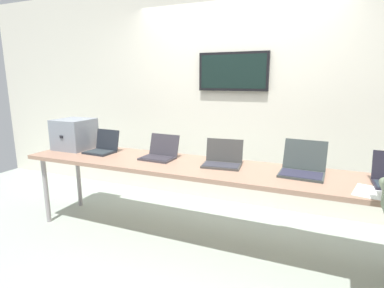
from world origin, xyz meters
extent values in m
cube|color=#99A599|center=(0.00, 0.00, -0.02)|extent=(8.00, 8.00, 0.04)
cube|color=silver|center=(0.00, 1.13, 1.39)|extent=(8.00, 0.06, 2.78)
cube|color=black|center=(0.01, 1.08, 1.68)|extent=(0.85, 0.05, 0.46)
cube|color=black|center=(0.01, 1.06, 1.68)|extent=(0.79, 0.02, 0.40)
cube|color=#9C745E|center=(0.00, 0.00, 0.77)|extent=(3.68, 0.70, 0.04)
cylinder|color=gray|center=(-1.74, -0.25, 0.38)|extent=(0.05, 0.05, 0.75)
cylinder|color=gray|center=(-1.74, 0.25, 0.38)|extent=(0.05, 0.05, 0.75)
cube|color=gray|center=(-1.60, 0.10, 0.97)|extent=(0.38, 0.39, 0.35)
cube|color=black|center=(-1.60, -0.10, 0.97)|extent=(0.04, 0.01, 0.03)
cube|color=#20252C|center=(-1.19, 0.02, 0.80)|extent=(0.32, 0.24, 0.02)
cube|color=#2B3337|center=(-1.19, 0.01, 0.81)|extent=(0.29, 0.19, 0.00)
cube|color=#20252C|center=(-1.18, 0.16, 0.92)|extent=(0.31, 0.07, 0.22)
cube|color=navy|center=(-1.18, 0.16, 0.92)|extent=(0.28, 0.06, 0.19)
cube|color=#37343A|center=(-0.47, 0.03, 0.80)|extent=(0.34, 0.24, 0.02)
cube|color=#2D2A32|center=(-0.47, 0.02, 0.81)|extent=(0.31, 0.19, 0.00)
cube|color=#37343A|center=(-0.47, 0.17, 0.92)|extent=(0.33, 0.09, 0.21)
cube|color=black|center=(-0.47, 0.18, 0.92)|extent=(0.31, 0.07, 0.19)
cube|color=#3D3B39|center=(0.20, 0.03, 0.80)|extent=(0.37, 0.26, 0.02)
cube|color=#313139|center=(0.20, 0.02, 0.81)|extent=(0.34, 0.20, 0.00)
cube|color=#3D3B39|center=(0.19, 0.16, 0.92)|extent=(0.35, 0.09, 0.22)
cube|color=#225F31|center=(0.19, 0.17, 0.92)|extent=(0.33, 0.08, 0.19)
cube|color=#333A39|center=(0.90, 0.03, 0.80)|extent=(0.37, 0.29, 0.02)
cube|color=#27273A|center=(0.90, 0.01, 0.81)|extent=(0.34, 0.24, 0.00)
cube|color=#333A39|center=(0.91, 0.21, 0.94)|extent=(0.36, 0.12, 0.25)
cube|color=white|center=(0.91, 0.21, 0.94)|extent=(0.33, 0.11, 0.22)
cube|color=white|center=(1.39, -0.17, 0.79)|extent=(0.27, 0.34, 0.00)
camera|label=1|loc=(0.99, -2.55, 1.58)|focal=28.17mm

